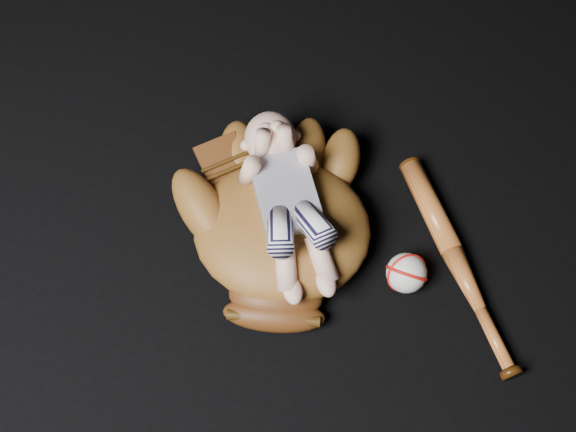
{
  "coord_description": "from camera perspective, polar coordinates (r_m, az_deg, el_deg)",
  "views": [
    {
      "loc": [
        -0.02,
        -0.44,
        1.11
      ],
      "look_at": [
        0.02,
        0.15,
        0.07
      ],
      "focal_mm": 45.0,
      "sensor_mm": 36.0,
      "label": 1
    }
  ],
  "objects": [
    {
      "name": "baseball",
      "position": [
        1.21,
        9.34,
        -4.47
      ],
      "size": [
        0.07,
        0.07,
        0.07
      ],
      "primitive_type": "sphere",
      "rotation": [
        0.0,
        0.0,
        -0.08
      ],
      "color": "silver",
      "rests_on": "ground"
    },
    {
      "name": "newborn_baby",
      "position": [
        1.15,
        0.13,
        0.91
      ],
      "size": [
        0.21,
        0.36,
        0.14
      ],
      "primitive_type": null,
      "rotation": [
        0.0,
        0.0,
        0.17
      ],
      "color": "#E0A790",
      "rests_on": "baseball_glove"
    },
    {
      "name": "baseball_glove",
      "position": [
        1.19,
        -0.49,
        -0.67
      ],
      "size": [
        0.43,
        0.47,
        0.13
      ],
      "primitive_type": null,
      "rotation": [
        0.0,
        0.0,
        -0.15
      ],
      "color": "brown",
      "rests_on": "ground"
    },
    {
      "name": "baseball_bat",
      "position": [
        1.25,
        13.27,
        -3.65
      ],
      "size": [
        0.14,
        0.41,
        0.04
      ],
      "primitive_type": null,
      "rotation": [
        0.0,
        0.0,
        0.25
      ],
      "color": "#AF5621",
      "rests_on": "ground"
    }
  ]
}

